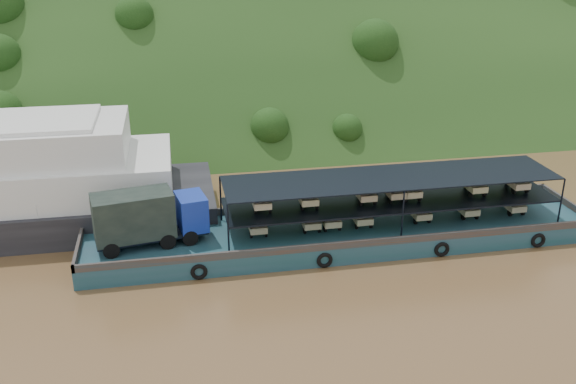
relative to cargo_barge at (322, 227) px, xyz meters
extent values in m
plane|color=brown|center=(0.02, -1.01, -1.21)|extent=(160.00, 160.00, 0.00)
cube|color=#183312|center=(0.02, 34.99, -1.21)|extent=(140.00, 39.60, 39.60)
cube|color=#144448|center=(1.35, 0.06, -0.61)|extent=(35.00, 7.00, 1.20)
cube|color=#592D19|center=(1.35, 3.46, 0.24)|extent=(35.00, 0.20, 0.50)
cube|color=#592D19|center=(1.35, -3.34, 0.24)|extent=(35.00, 0.20, 0.50)
cube|color=#592D19|center=(18.75, 0.06, 0.24)|extent=(0.20, 7.00, 0.50)
cube|color=#592D19|center=(-16.05, 0.06, 0.24)|extent=(0.20, 7.00, 0.50)
torus|color=black|center=(-8.65, -3.49, -0.66)|extent=(1.06, 0.26, 1.06)
torus|color=black|center=(-0.65, -3.49, -0.66)|extent=(1.06, 0.26, 1.06)
torus|color=black|center=(7.35, -3.49, -0.66)|extent=(1.06, 0.26, 1.06)
torus|color=black|center=(14.35, -3.49, -0.66)|extent=(1.06, 0.26, 1.06)
cylinder|color=black|center=(-13.91, -1.81, 0.51)|extent=(1.08, 0.54, 1.04)
cylinder|color=black|center=(-14.28, 0.33, 0.51)|extent=(1.08, 0.54, 1.04)
cylinder|color=black|center=(-10.43, -1.20, 0.51)|extent=(1.08, 0.54, 1.04)
cylinder|color=black|center=(-10.81, 0.94, 0.51)|extent=(1.08, 0.54, 1.04)
cylinder|color=black|center=(-9.00, -0.95, 0.51)|extent=(1.08, 0.54, 1.04)
cylinder|color=black|center=(-9.38, 1.19, 0.51)|extent=(1.08, 0.54, 1.04)
cube|color=black|center=(-11.44, -0.27, 0.66)|extent=(7.34, 3.47, 0.21)
cube|color=#1730A1|center=(-8.78, 0.19, 1.85)|extent=(2.17, 2.76, 2.28)
cube|color=black|center=(-7.91, 0.35, 2.27)|extent=(0.42, 2.05, 0.93)
cube|color=black|center=(-12.46, -0.45, 2.17)|extent=(5.33, 3.31, 2.90)
cube|color=black|center=(4.85, 0.06, 1.65)|extent=(23.00, 5.00, 0.12)
cube|color=black|center=(4.85, 0.06, 3.29)|extent=(23.00, 5.00, 0.08)
cylinder|color=black|center=(-6.65, -2.44, 1.64)|extent=(0.12, 0.12, 3.30)
cylinder|color=black|center=(-6.65, 2.56, 1.64)|extent=(0.12, 0.12, 3.30)
cylinder|color=black|center=(4.85, -2.44, 1.64)|extent=(0.12, 0.12, 3.30)
cylinder|color=black|center=(4.85, 2.56, 1.64)|extent=(0.12, 0.12, 3.30)
cylinder|color=black|center=(16.35, -2.44, 1.64)|extent=(0.12, 0.12, 3.30)
cylinder|color=black|center=(16.35, 2.56, 1.64)|extent=(0.12, 0.12, 3.30)
cylinder|color=black|center=(-4.50, 1.11, 0.25)|extent=(0.12, 0.52, 0.52)
cylinder|color=black|center=(-5.00, -0.69, 0.25)|extent=(0.14, 0.52, 0.52)
cylinder|color=black|center=(-4.00, -0.69, 0.25)|extent=(0.14, 0.52, 0.52)
cube|color=#C2B789|center=(-4.50, -0.34, 0.59)|extent=(1.15, 1.50, 0.44)
cube|color=red|center=(-4.50, 0.81, 0.77)|extent=(0.55, 0.80, 0.80)
cube|color=red|center=(-4.50, 0.61, 1.27)|extent=(0.50, 0.10, 0.10)
cylinder|color=black|center=(-0.86, 1.11, 0.25)|extent=(0.12, 0.52, 0.52)
cylinder|color=black|center=(-1.36, -0.69, 0.25)|extent=(0.14, 0.52, 0.52)
cylinder|color=black|center=(-0.36, -0.69, 0.25)|extent=(0.14, 0.52, 0.52)
cube|color=#C0B988|center=(-0.86, -0.34, 0.59)|extent=(1.15, 1.50, 0.44)
cube|color=red|center=(-0.86, 0.81, 0.77)|extent=(0.55, 0.80, 0.80)
cube|color=red|center=(-0.86, 0.61, 1.27)|extent=(0.50, 0.10, 0.10)
cylinder|color=black|center=(2.78, 1.11, 0.25)|extent=(0.12, 0.52, 0.52)
cylinder|color=black|center=(2.28, -0.69, 0.25)|extent=(0.14, 0.52, 0.52)
cylinder|color=black|center=(3.28, -0.69, 0.25)|extent=(0.14, 0.52, 0.52)
cube|color=beige|center=(2.78, -0.34, 0.59)|extent=(1.15, 1.50, 0.44)
cube|color=red|center=(2.78, 0.81, 0.77)|extent=(0.55, 0.80, 0.80)
cube|color=red|center=(2.78, 0.61, 1.27)|extent=(0.50, 0.10, 0.10)
cylinder|color=black|center=(7.02, 1.11, 0.25)|extent=(0.12, 0.52, 0.52)
cylinder|color=black|center=(6.52, -0.69, 0.25)|extent=(0.14, 0.52, 0.52)
cylinder|color=black|center=(7.52, -0.69, 0.25)|extent=(0.14, 0.52, 0.52)
cube|color=#C1B888|center=(7.02, -0.34, 0.59)|extent=(1.15, 1.50, 0.44)
cube|color=#B9190C|center=(7.02, 0.81, 0.77)|extent=(0.55, 0.80, 0.80)
cube|color=#B9190C|center=(7.02, 0.61, 1.27)|extent=(0.50, 0.10, 0.10)
cylinder|color=black|center=(10.59, 1.11, 0.25)|extent=(0.12, 0.52, 0.52)
cylinder|color=black|center=(10.09, -0.69, 0.25)|extent=(0.14, 0.52, 0.52)
cylinder|color=black|center=(11.09, -0.69, 0.25)|extent=(0.14, 0.52, 0.52)
cube|color=beige|center=(10.59, -0.34, 0.59)|extent=(1.15, 1.50, 0.44)
cube|color=red|center=(10.59, 0.81, 0.77)|extent=(0.55, 0.80, 0.80)
cube|color=red|center=(10.59, 0.61, 1.27)|extent=(0.50, 0.10, 0.10)
cylinder|color=black|center=(14.16, 1.11, 0.25)|extent=(0.12, 0.52, 0.52)
cylinder|color=black|center=(13.66, -0.69, 0.25)|extent=(0.14, 0.52, 0.52)
cylinder|color=black|center=(14.66, -0.69, 0.25)|extent=(0.14, 0.52, 0.52)
cube|color=beige|center=(14.16, -0.34, 0.59)|extent=(1.15, 1.50, 0.44)
cube|color=red|center=(14.16, 0.81, 0.77)|extent=(0.55, 0.80, 0.80)
cube|color=red|center=(14.16, 0.61, 1.27)|extent=(0.50, 0.10, 0.10)
cylinder|color=black|center=(0.55, 1.11, 0.25)|extent=(0.12, 0.52, 0.52)
cylinder|color=black|center=(0.05, -0.69, 0.25)|extent=(0.14, 0.52, 0.52)
cylinder|color=black|center=(1.05, -0.69, 0.25)|extent=(0.14, 0.52, 0.52)
cube|color=beige|center=(0.55, -0.34, 0.59)|extent=(1.15, 1.50, 0.44)
cube|color=red|center=(0.55, 0.81, 0.77)|extent=(0.55, 0.80, 0.80)
cube|color=red|center=(0.55, 0.61, 1.27)|extent=(0.50, 0.10, 0.10)
cylinder|color=black|center=(-4.20, 1.11, 1.97)|extent=(0.12, 0.52, 0.52)
cylinder|color=black|center=(-4.70, -0.69, 1.97)|extent=(0.14, 0.52, 0.52)
cylinder|color=black|center=(-3.70, -0.69, 1.97)|extent=(0.14, 0.52, 0.52)
cube|color=beige|center=(-4.20, -0.34, 2.31)|extent=(1.15, 1.50, 0.44)
cube|color=#AA0B13|center=(-4.20, 0.81, 2.49)|extent=(0.55, 0.80, 0.80)
cube|color=#AA0B13|center=(-4.20, 0.61, 2.99)|extent=(0.50, 0.10, 0.10)
cylinder|color=black|center=(-1.05, 1.11, 1.97)|extent=(0.12, 0.52, 0.52)
cylinder|color=black|center=(-1.55, -0.69, 1.97)|extent=(0.14, 0.52, 0.52)
cylinder|color=black|center=(-0.55, -0.69, 1.97)|extent=(0.14, 0.52, 0.52)
cube|color=beige|center=(-1.05, -0.34, 2.31)|extent=(1.15, 1.50, 0.44)
cube|color=navy|center=(-1.05, 0.81, 2.49)|extent=(0.55, 0.80, 0.80)
cube|color=navy|center=(-1.05, 0.61, 2.99)|extent=(0.50, 0.10, 0.10)
cylinder|color=black|center=(2.97, 1.11, 1.97)|extent=(0.12, 0.52, 0.52)
cylinder|color=black|center=(2.47, -0.69, 1.97)|extent=(0.14, 0.52, 0.52)
cylinder|color=black|center=(3.47, -0.69, 1.97)|extent=(0.14, 0.52, 0.52)
cube|color=tan|center=(2.97, -0.34, 2.31)|extent=(1.15, 1.50, 0.44)
cube|color=red|center=(2.97, 0.81, 2.49)|extent=(0.55, 0.80, 0.80)
cube|color=red|center=(2.97, 0.61, 2.99)|extent=(0.50, 0.10, 0.10)
cylinder|color=black|center=(6.18, 1.11, 1.97)|extent=(0.12, 0.52, 0.52)
cylinder|color=black|center=(5.68, -0.69, 1.97)|extent=(0.14, 0.52, 0.52)
cylinder|color=black|center=(6.68, -0.69, 1.97)|extent=(0.14, 0.52, 0.52)
cube|color=beige|center=(6.18, -0.34, 2.31)|extent=(1.15, 1.50, 0.44)
cube|color=beige|center=(6.18, 0.81, 2.49)|extent=(0.55, 0.80, 0.80)
cube|color=beige|center=(6.18, 0.61, 2.99)|extent=(0.50, 0.10, 0.10)
cylinder|color=black|center=(10.97, 1.11, 1.97)|extent=(0.12, 0.52, 0.52)
cylinder|color=black|center=(10.47, -0.69, 1.97)|extent=(0.14, 0.52, 0.52)
cylinder|color=black|center=(11.47, -0.69, 1.97)|extent=(0.14, 0.52, 0.52)
cube|color=beige|center=(10.97, -0.34, 2.31)|extent=(1.15, 1.50, 0.44)
cube|color=#BA2C0C|center=(10.97, 0.81, 2.49)|extent=(0.55, 0.80, 0.80)
cube|color=#BA2C0C|center=(10.97, 0.61, 2.99)|extent=(0.50, 0.10, 0.10)
cylinder|color=black|center=(14.21, 1.11, 1.97)|extent=(0.12, 0.52, 0.52)
cylinder|color=black|center=(13.71, -0.69, 1.97)|extent=(0.14, 0.52, 0.52)
cylinder|color=black|center=(14.71, -0.69, 1.97)|extent=(0.14, 0.52, 0.52)
cube|color=beige|center=(14.21, -0.34, 2.31)|extent=(1.15, 1.50, 0.44)
cube|color=#B6100C|center=(14.21, 0.81, 2.49)|extent=(0.55, 0.80, 0.80)
cube|color=#B6100C|center=(14.21, 0.61, 2.99)|extent=(0.50, 0.10, 0.10)
cylinder|color=black|center=(5.07, 1.11, 1.97)|extent=(0.12, 0.52, 0.52)
cylinder|color=black|center=(4.57, -0.69, 1.97)|extent=(0.14, 0.52, 0.52)
cylinder|color=black|center=(5.57, -0.69, 1.97)|extent=(0.14, 0.52, 0.52)
cube|color=tan|center=(5.07, -0.34, 2.31)|extent=(1.15, 1.50, 0.44)
cube|color=red|center=(5.07, 0.81, 2.49)|extent=(0.55, 0.80, 0.80)
cube|color=red|center=(5.07, 0.61, 2.99)|extent=(0.50, 0.10, 0.10)
camera|label=1|loc=(-9.91, -38.77, 18.74)|focal=40.00mm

